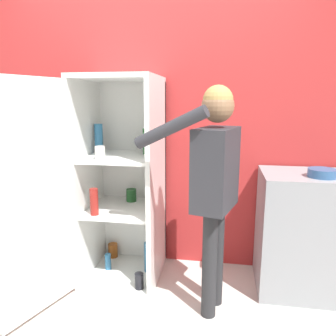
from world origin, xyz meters
TOP-DOWN VIEW (x-y plane):
  - ground_plane at (0.00, 0.00)m, footprint 12.00×12.00m
  - wall_back at (0.00, 0.98)m, footprint 7.00×0.06m
  - refrigerator at (-0.29, 0.53)m, footprint 0.86×1.22m
  - person at (0.56, 0.27)m, footprint 0.69×0.51m
  - counter at (1.27, 0.65)m, footprint 0.72×0.56m
  - bowl at (1.31, 0.55)m, footprint 0.20×0.20m

SIDE VIEW (x-z plane):
  - ground_plane at x=0.00m, z-range 0.00..0.00m
  - counter at x=1.27m, z-range 0.00..0.94m
  - refrigerator at x=-0.29m, z-range -0.01..1.65m
  - bowl at x=1.31m, z-range 0.94..1.00m
  - person at x=0.56m, z-range 0.22..1.79m
  - wall_back at x=0.00m, z-range 0.00..2.55m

